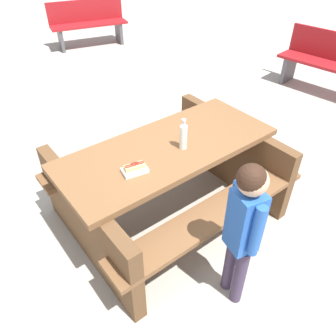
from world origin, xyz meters
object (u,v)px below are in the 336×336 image
child_in_coat (244,221)px  park_bench_mid (88,22)px  park_bench_near (331,63)px  picnic_table (168,175)px  hotdog_tray (135,169)px  soda_bottle (183,135)px

child_in_coat → park_bench_mid: child_in_coat is taller
child_in_coat → park_bench_near: child_in_coat is taller
picnic_table → park_bench_near: size_ratio=1.35×
park_bench_mid → hotdog_tray: bearing=80.9°
hotdog_tray → child_in_coat: child_in_coat is taller
picnic_table → park_bench_mid: 5.10m
hotdog_tray → park_bench_near: park_bench_near is taller
picnic_table → hotdog_tray: size_ratio=11.29×
hotdog_tray → park_bench_mid: (-0.85, -5.29, -0.33)m
soda_bottle → park_bench_near: 3.55m
picnic_table → park_bench_mid: bearing=-95.6°
child_in_coat → park_bench_mid: 6.04m
child_in_coat → picnic_table: bearing=-84.4°
picnic_table → park_bench_near: park_bench_near is taller
hotdog_tray → child_in_coat: bearing=121.5°
park_bench_near → soda_bottle: bearing=25.3°
picnic_table → soda_bottle: size_ratio=8.06×
child_in_coat → park_bench_near: size_ratio=0.76×
picnic_table → park_bench_near: bearing=-156.4°
park_bench_near → child_in_coat: bearing=36.6°
child_in_coat → park_bench_mid: (-0.41, -6.01, -0.30)m
soda_bottle → park_bench_mid: size_ratio=0.17×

